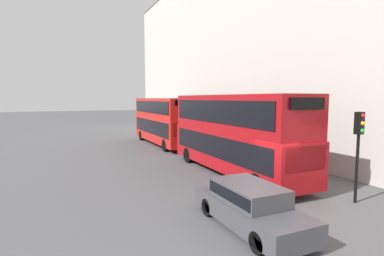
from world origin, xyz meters
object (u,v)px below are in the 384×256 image
bus_second_in_queue (164,119)px  traffic_light (359,138)px  bus_leading (234,131)px  pedestrian (283,159)px  car_dark_sedan (250,205)px

bus_second_in_queue → traffic_light: bus_second_in_queue is taller
traffic_light → bus_leading: bearing=107.4°
traffic_light → pedestrian: bearing=80.5°
car_dark_sedan → bus_second_in_queue: bearing=79.4°
bus_leading → pedestrian: size_ratio=6.50×
bus_leading → pedestrian: 3.40m
traffic_light → car_dark_sedan: bearing=-178.8°
bus_leading → bus_second_in_queue: size_ratio=1.03×
bus_second_in_queue → pedestrian: 13.17m
bus_leading → car_dark_sedan: (-3.40, -6.30, -1.68)m
car_dark_sedan → pedestrian: pedestrian is taller
bus_leading → traffic_light: bus_leading is taller
bus_second_in_queue → car_dark_sedan: bus_second_in_queue is taller
pedestrian → bus_second_in_queue: bearing=102.5°
car_dark_sedan → traffic_light: bearing=1.2°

